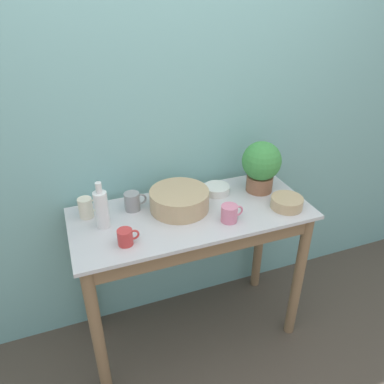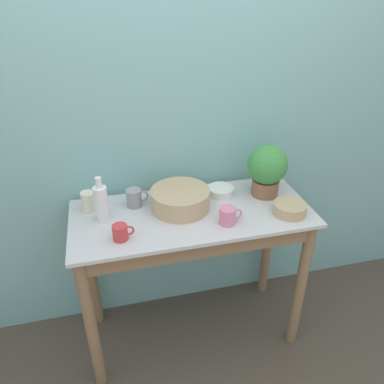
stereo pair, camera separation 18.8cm
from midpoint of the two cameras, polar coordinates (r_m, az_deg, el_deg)
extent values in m
plane|color=#4C4238|center=(2.38, 0.04, -24.92)|extent=(12.00, 12.00, 0.00)
cube|color=#7AB2B2|center=(2.08, -5.82, 8.70)|extent=(6.00, 0.05, 2.40)
cylinder|color=#846647|center=(2.02, -16.96, -20.42)|extent=(0.06, 0.06, 0.87)
cylinder|color=#846647|center=(2.28, 13.56, -12.79)|extent=(0.06, 0.06, 0.87)
cylinder|color=#846647|center=(2.34, -18.06, -12.27)|extent=(0.06, 0.06, 0.87)
cylinder|color=#846647|center=(2.56, 8.23, -6.63)|extent=(0.06, 0.06, 0.87)
cube|color=#846647|center=(1.81, -0.51, -8.60)|extent=(1.15, 0.02, 0.10)
cube|color=silver|center=(1.95, -2.77, -3.39)|extent=(1.25, 0.54, 0.02)
cylinder|color=#8C5B42|center=(2.14, 7.77, 1.30)|extent=(0.15, 0.15, 0.09)
sphere|color=#3D8C42|center=(2.07, 8.03, 4.64)|extent=(0.22, 0.22, 0.22)
cylinder|color=tan|center=(1.95, -4.71, -1.28)|extent=(0.31, 0.31, 0.11)
cylinder|color=white|center=(1.86, -16.44, -2.69)|extent=(0.07, 0.07, 0.19)
cylinder|color=white|center=(1.80, -16.98, 0.54)|extent=(0.03, 0.03, 0.05)
cylinder|color=pink|center=(1.85, 2.82, -3.37)|extent=(0.08, 0.08, 0.09)
torus|color=pink|center=(1.87, 4.14, -2.98)|extent=(0.06, 0.01, 0.06)
cylinder|color=#C63838|center=(1.75, -13.24, -6.84)|extent=(0.07, 0.07, 0.08)
torus|color=#C63838|center=(1.75, -11.95, -6.49)|extent=(0.05, 0.01, 0.05)
cylinder|color=gray|center=(1.98, -11.82, -1.51)|extent=(0.08, 0.08, 0.10)
torus|color=gray|center=(1.98, -10.55, -1.15)|extent=(0.06, 0.01, 0.06)
cylinder|color=beige|center=(1.98, -18.55, -2.37)|extent=(0.07, 0.07, 0.10)
torus|color=beige|center=(1.98, -17.42, -2.04)|extent=(0.07, 0.01, 0.07)
cylinder|color=tan|center=(2.01, 11.68, -1.66)|extent=(0.17, 0.17, 0.06)
cylinder|color=silver|center=(2.10, 1.24, 0.34)|extent=(0.15, 0.15, 0.04)
camera|label=1|loc=(0.09, -92.86, -1.65)|focal=35.00mm
camera|label=2|loc=(0.09, 87.14, 1.65)|focal=35.00mm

